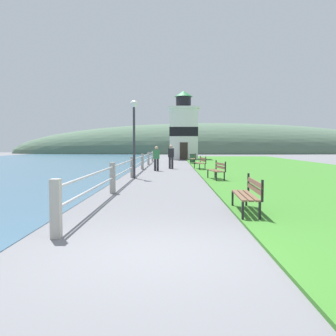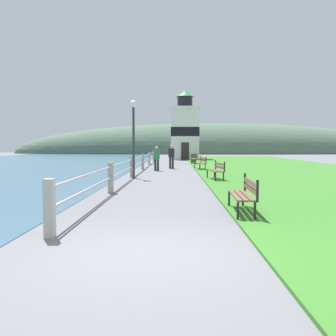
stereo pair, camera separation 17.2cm
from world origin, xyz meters
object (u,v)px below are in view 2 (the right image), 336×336
park_bench_near (245,193)px  lighthouse (185,130)px  park_bench_far (201,162)px  person_strolling (157,158)px  trash_bin (193,158)px  park_bench_by_lighthouse (195,158)px  lamp_post (133,125)px  person_by_railing (171,156)px  park_bench_midway (217,169)px

park_bench_near → lighthouse: (-0.63, 35.25, 2.93)m
park_bench_far → lighthouse: 19.10m
park_bench_near → lighthouse: size_ratio=0.24×
person_strolling → trash_bin: person_strolling is taller
park_bench_by_lighthouse → lamp_post: (-3.84, -14.32, 2.20)m
person_by_railing → trash_bin: 8.92m
park_bench_near → person_strolling: 15.65m
lighthouse → person_strolling: bearing=-96.6°
park_bench_near → park_bench_midway: (0.28, 8.78, -0.00)m
person_by_railing → lamp_post: (-1.84, -7.76, 1.81)m
park_bench_midway → lighthouse: bearing=-95.9°
person_strolling → trash_bin: (2.94, 11.01, -0.45)m
lamp_post → person_strolling: bearing=80.7°
lighthouse → person_by_railing: (-1.37, -17.56, -2.55)m
lighthouse → person_by_railing: size_ratio=4.72×
park_bench_far → park_bench_by_lighthouse: same height
park_bench_near → trash_bin: (-0.01, 26.38, -0.12)m
person_strolling → lamp_post: (-0.89, -5.44, 1.87)m
park_bench_far → person_strolling: size_ratio=1.22×
park_bench_far → person_by_railing: person_by_railing is taller
lighthouse → person_strolling: 20.18m
park_bench_by_lighthouse → park_bench_far: bearing=93.3°
park_bench_far → lamp_post: lamp_post is taller
park_bench_midway → trash_bin: size_ratio=2.13×
park_bench_near → park_bench_by_lighthouse: (0.00, 24.25, 0.00)m
lamp_post → park_bench_far: bearing=59.0°
park_bench_by_lighthouse → park_bench_near: bearing=93.0°
park_bench_midway → person_by_railing: (-2.28, 8.92, 0.39)m
park_bench_near → park_bench_midway: bearing=-89.5°
park_bench_by_lighthouse → lighthouse: (-0.63, 11.00, 2.93)m
park_bench_near → lighthouse: bearing=-86.7°
person_strolling → trash_bin: bearing=-11.7°
park_bench_midway → park_bench_by_lighthouse: (-0.28, 15.48, 0.00)m
park_bench_far → lighthouse: (-0.68, 18.86, 2.93)m
trash_bin → lighthouse: bearing=94.0°
park_bench_far → lighthouse: bearing=-94.9°
park_bench_by_lighthouse → lighthouse: 11.40m
park_bench_far → trash_bin: (-0.06, 9.99, -0.12)m
park_bench_by_lighthouse → person_strolling: person_strolling is taller
park_bench_near → park_bench_by_lighthouse: 24.25m
person_strolling → person_by_railing: bearing=-18.9°
park_bench_far → lamp_post: 7.85m
park_bench_near → lighthouse: lighthouse is taller
park_bench_far → person_strolling: 3.18m
park_bench_midway → park_bench_by_lighthouse: size_ratio=0.89×
person_strolling → park_bench_near: bearing=-165.9°
park_bench_midway → person_by_railing: size_ratio=1.05×
trash_bin → park_bench_near: bearing=-90.0°
person_by_railing → lamp_post: 8.18m
person_strolling → lighthouse: bearing=-3.4°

